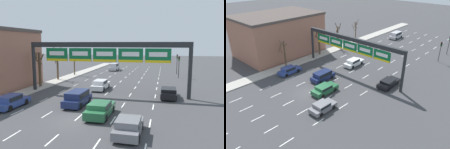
{
  "view_description": "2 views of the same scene",
  "coord_description": "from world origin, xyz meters",
  "views": [
    {
      "loc": [
        7.65,
        -17.37,
        6.85
      ],
      "look_at": [
        0.68,
        11.43,
        2.63
      ],
      "focal_mm": 35.0,
      "sensor_mm": 36.0,
      "label": 1
    },
    {
      "loc": [
        24.09,
        -19.16,
        18.3
      ],
      "look_at": [
        1.85,
        4.97,
        2.14
      ],
      "focal_mm": 35.0,
      "sensor_mm": 36.0,
      "label": 2
    }
  ],
  "objects": [
    {
      "name": "car_blue",
      "position": [
        -8.27,
        2.2,
        0.75
      ],
      "size": [
        1.8,
        4.45,
        1.4
      ],
      "color": "navy",
      "rests_on": "ground_plane"
    },
    {
      "name": "tree_bare_second",
      "position": [
        -11.21,
        26.03,
        3.2
      ],
      "size": [
        1.69,
        1.93,
        5.98
      ],
      "color": "brown",
      "rests_on": "sidewalk_left"
    },
    {
      "name": "car_green",
      "position": [
        1.86,
        1.76,
        0.75
      ],
      "size": [
        1.97,
        4.51,
        1.39
      ],
      "color": "#235B38",
      "rests_on": "ground_plane"
    },
    {
      "name": "lane_dashes",
      "position": [
        0.0,
        13.5,
        0.0
      ],
      "size": [
        13.32,
        67.0,
        0.01
      ],
      "color": "white",
      "rests_on": "ground_plane"
    },
    {
      "name": "car_grey",
      "position": [
        5.17,
        -1.85,
        0.72
      ],
      "size": [
        1.94,
        3.99,
        1.33
      ],
      "color": "slate",
      "rests_on": "ground_plane"
    },
    {
      "name": "traffic_light_near_gantry",
      "position": [
        10.34,
        33.2,
        3.17
      ],
      "size": [
        0.3,
        0.35,
        4.43
      ],
      "color": "black",
      "rests_on": "ground_plane"
    },
    {
      "name": "traffic_light_mid_block",
      "position": [
        10.43,
        27.61,
        3.11
      ],
      "size": [
        0.3,
        0.35,
        4.33
      ],
      "color": "black",
      "rests_on": "ground_plane"
    },
    {
      "name": "sign_gantry",
      "position": [
        -0.0,
        10.42,
        5.75
      ],
      "size": [
        21.89,
        0.7,
        7.04
      ],
      "color": "#232628",
      "rests_on": "ground_plane"
    },
    {
      "name": "car_black",
      "position": [
        8.26,
        10.7,
        0.69
      ],
      "size": [
        1.97,
        4.69,
        1.28
      ],
      "color": "black",
      "rests_on": "ground_plane"
    },
    {
      "name": "suv_silver",
      "position": [
        -4.92,
        36.77,
        1.01
      ],
      "size": [
        1.96,
        4.83,
        1.82
      ],
      "color": "#B7B7BC",
      "rests_on": "ground_plane"
    },
    {
      "name": "tree_bare_third",
      "position": [
        -11.42,
        13.0,
        3.14
      ],
      "size": [
        1.63,
        1.64,
        5.51
      ],
      "color": "brown",
      "rests_on": "sidewalk_left"
    },
    {
      "name": "ground_plane",
      "position": [
        0.0,
        0.0,
        0.0
      ],
      "size": [
        220.0,
        220.0,
        0.0
      ],
      "primitive_type": "plane",
      "color": "#3D3D3F"
    },
    {
      "name": "car_white",
      "position": [
        -1.58,
        13.46,
        0.77
      ],
      "size": [
        1.84,
        4.79,
        1.45
      ],
      "color": "silver",
      "rests_on": "ground_plane"
    },
    {
      "name": "suv_navy",
      "position": [
        -1.66,
        4.72,
        0.91
      ],
      "size": [
        1.94,
        4.53,
        1.63
      ],
      "color": "#19234C",
      "rests_on": "ground_plane"
    },
    {
      "name": "tree_bare_closest",
      "position": [
        -11.82,
        19.72,
        3.12
      ],
      "size": [
        1.45,
        1.48,
        6.13
      ],
      "color": "brown",
      "rests_on": "sidewalk_left"
    }
  ]
}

